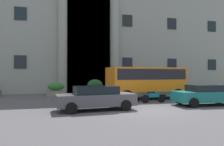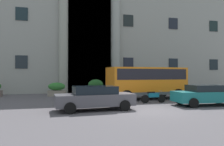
{
  "view_description": "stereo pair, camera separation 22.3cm",
  "coord_description": "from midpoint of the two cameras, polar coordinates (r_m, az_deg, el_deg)",
  "views": [
    {
      "loc": [
        -5.25,
        -11.32,
        2.05
      ],
      "look_at": [
        -0.95,
        5.18,
        2.21
      ],
      "focal_mm": 34.21,
      "sensor_mm": 36.0,
      "label": 1
    },
    {
      "loc": [
        -5.03,
        -11.38,
        2.05
      ],
      "look_at": [
        -0.95,
        5.18,
        2.21
      ],
      "focal_mm": 34.21,
      "sensor_mm": 36.0,
      "label": 2
    }
  ],
  "objects": [
    {
      "name": "parked_sedan_far",
      "position": [
        12.57,
        -4.85,
        -6.57
      ],
      "size": [
        4.65,
        2.21,
        1.4
      ],
      "rotation": [
        0.0,
        0.0,
        0.08
      ],
      "color": "#4B494F",
      "rests_on": "ground_plane"
    },
    {
      "name": "ground_plane",
      "position": [
        12.64,
        9.79,
        -10.14
      ],
      "size": [
        80.0,
        64.0,
        0.12
      ],
      "primitive_type": "cube",
      "color": "#514D52"
    },
    {
      "name": "hedge_planter_west",
      "position": [
        22.78,
        3.74,
        -4.0
      ],
      "size": [
        1.8,
        0.95,
        1.39
      ],
      "color": "#6B6B59",
      "rests_on": "ground_plane"
    },
    {
      "name": "bus_stop_sign",
      "position": [
        22.21,
        17.24,
        -1.76
      ],
      "size": [
        0.44,
        0.08,
        2.52
      ],
      "color": "#9C9312",
      "rests_on": "ground_plane"
    },
    {
      "name": "orange_minibus",
      "position": [
        18.36,
        8.8,
        -1.92
      ],
      "size": [
        6.68,
        3.1,
        2.67
      ],
      "rotation": [
        0.0,
        0.0,
        0.07
      ],
      "color": "orange",
      "rests_on": "ground_plane"
    },
    {
      "name": "parked_coupe_end",
      "position": [
        15.86,
        23.71,
        -5.29
      ],
      "size": [
        4.65,
        2.2,
        1.38
      ],
      "rotation": [
        0.0,
        0.0,
        -0.06
      ],
      "color": "#176B6C",
      "rests_on": "ground_plane"
    },
    {
      "name": "hedge_planter_east",
      "position": [
        22.41,
        -4.85,
        -3.81
      ],
      "size": [
        1.65,
        0.91,
        1.58
      ],
      "color": "gray",
      "rests_on": "ground_plane"
    },
    {
      "name": "hedge_planter_far_west",
      "position": [
        21.52,
        -15.01,
        -4.28
      ],
      "size": [
        1.7,
        0.86,
        1.32
      ],
      "color": "gray",
      "rests_on": "ground_plane"
    },
    {
      "name": "office_building_facade",
      "position": [
        29.83,
        -4.49,
        10.59
      ],
      "size": [
        37.39,
        9.75,
        15.61
      ],
      "color": "gray",
      "rests_on": "ground_plane"
    },
    {
      "name": "motorcycle_far_end",
      "position": [
        18.42,
        23.97,
        -5.45
      ],
      "size": [
        1.92,
        0.55,
        0.89
      ],
      "rotation": [
        0.0,
        0.0,
        -0.14
      ],
      "color": "black",
      "rests_on": "ground_plane"
    },
    {
      "name": "motorcycle_near_kerb",
      "position": [
        16.01,
        10.51,
        -6.24
      ],
      "size": [
        1.91,
        0.55,
        0.89
      ],
      "rotation": [
        0.0,
        0.0,
        0.01
      ],
      "color": "black",
      "rests_on": "ground_plane"
    },
    {
      "name": "hedge_planter_far_east",
      "position": [
        24.91,
        14.86,
        -3.77
      ],
      "size": [
        1.53,
        0.99,
        1.31
      ],
      "color": "slate",
      "rests_on": "ground_plane"
    }
  ]
}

